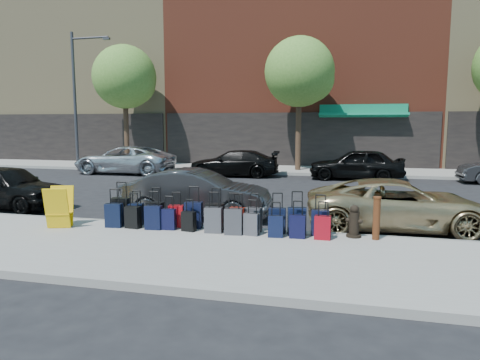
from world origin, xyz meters
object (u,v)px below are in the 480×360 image
(fire_hydrant, at_px, (354,222))
(car_far_2, at_px, (356,164))
(tree_center, at_px, (302,74))
(car_far_1, at_px, (234,163))
(car_near_0, at_px, (6,186))
(streetlight, at_px, (77,91))
(bollard, at_px, (377,218))
(car_near_2, at_px, (399,205))
(suitcase_front_5, at_px, (215,217))
(tree_left, at_px, (127,79))
(car_far_0, at_px, (124,160))
(car_near_1, at_px, (197,194))
(display_rack, at_px, (59,208))

(fire_hydrant, height_order, car_far_2, car_far_2)
(tree_center, xyz_separation_m, car_far_1, (-3.18, -2.66, -4.73))
(tree_center, bearing_deg, car_near_0, -122.67)
(car_far_1, xyz_separation_m, car_far_2, (6.13, 0.06, 0.08))
(streetlight, distance_m, bollard, 21.81)
(car_near_0, height_order, car_near_2, car_near_0)
(suitcase_front_5, relative_size, car_near_0, 0.24)
(car_near_2, height_order, car_far_2, car_far_2)
(tree_left, xyz_separation_m, car_far_0, (1.20, -2.81, -4.66))
(car_far_1, bearing_deg, tree_left, -115.15)
(car_near_0, distance_m, car_near_1, 6.38)
(car_far_2, bearing_deg, streetlight, -95.91)
(fire_hydrant, xyz_separation_m, car_near_2, (1.13, 1.62, 0.15))
(car_near_2, bearing_deg, streetlight, 51.31)
(suitcase_front_5, relative_size, car_far_0, 0.19)
(streetlight, height_order, suitcase_front_5, streetlight)
(tree_left, relative_size, suitcase_front_5, 7.23)
(streetlight, height_order, car_far_2, streetlight)
(tree_left, xyz_separation_m, tree_center, (10.50, 0.00, 0.00))
(suitcase_front_5, distance_m, car_near_1, 2.11)
(car_near_1, xyz_separation_m, car_near_2, (5.45, -0.11, -0.05))
(car_near_1, xyz_separation_m, car_far_2, (4.65, 9.92, 0.07))
(suitcase_front_5, xyz_separation_m, car_far_0, (-8.67, 11.50, 0.29))
(car_far_1, bearing_deg, suitcase_front_5, 7.15)
(tree_center, relative_size, car_near_2, 1.58)
(suitcase_front_5, xyz_separation_m, car_near_0, (-7.46, 1.70, 0.24))
(bollard, bearing_deg, suitcase_front_5, 179.31)
(car_near_1, relative_size, car_far_2, 0.94)
(car_near_0, bearing_deg, fire_hydrant, -93.75)
(bollard, height_order, car_near_1, car_near_1)
(display_rack, xyz_separation_m, car_far_1, (1.20, 12.36, 0.04))
(car_near_0, xyz_separation_m, car_near_2, (11.83, -0.01, -0.06))
(car_far_0, bearing_deg, car_near_0, 6.62)
(car_near_2, bearing_deg, tree_left, 44.52)
(fire_hydrant, bearing_deg, car_far_1, 133.97)
(tree_center, height_order, car_near_0, tree_center)
(display_rack, distance_m, car_near_1, 3.66)
(car_far_1, relative_size, car_far_2, 1.05)
(car_far_0, bearing_deg, fire_hydrant, 45.74)
(display_rack, height_order, car_near_0, car_near_0)
(streetlight, relative_size, bollard, 8.39)
(car_near_2, xyz_separation_m, car_far_2, (-0.79, 10.02, 0.12))
(streetlight, height_order, car_near_0, streetlight)
(display_rack, xyz_separation_m, car_far_2, (7.33, 12.42, 0.12))
(car_near_2, bearing_deg, car_near_1, 84.95)
(car_near_1, bearing_deg, streetlight, 42.04)
(tree_center, relative_size, display_rack, 7.29)
(streetlight, bearing_deg, car_far_1, -10.80)
(bollard, bearing_deg, car_near_2, 69.11)
(bollard, relative_size, car_far_2, 0.21)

